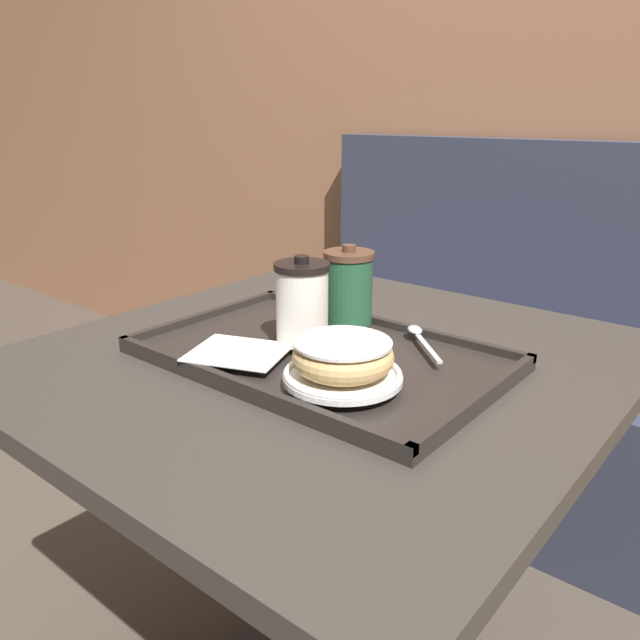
{
  "coord_description": "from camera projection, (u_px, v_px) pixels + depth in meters",
  "views": [
    {
      "loc": [
        0.56,
        -0.7,
        1.07
      ],
      "look_at": [
        0.01,
        -0.03,
        0.78
      ],
      "focal_mm": 35.0,
      "sensor_mm": 36.0,
      "label": 1
    }
  ],
  "objects": [
    {
      "name": "donut_chocolate_glazed",
      "position": [
        343.0,
        356.0,
        0.8
      ],
      "size": [
        0.13,
        0.13,
        0.04
      ],
      "color": "#DBB270",
      "rests_on": "plate_with_chocolate_donut"
    },
    {
      "name": "coffee_cup_front",
      "position": [
        302.0,
        302.0,
        0.92
      ],
      "size": [
        0.08,
        0.08,
        0.13
      ],
      "color": "white",
      "rests_on": "serving_tray"
    },
    {
      "name": "booth_bench",
      "position": [
        478.0,
        386.0,
        1.8
      ],
      "size": [
        1.17,
        0.44,
        1.0
      ],
      "color": "#33384C",
      "rests_on": "ground_plane"
    },
    {
      "name": "spoon",
      "position": [
        419.0,
        335.0,
        0.96
      ],
      "size": [
        0.12,
        0.11,
        0.01
      ],
      "rotation": [
        0.0,
        0.0,
        2.39
      ],
      "color": "silver",
      "rests_on": "serving_tray"
    },
    {
      "name": "coffee_cup_rear",
      "position": [
        349.0,
        287.0,
        1.01
      ],
      "size": [
        0.08,
        0.08,
        0.13
      ],
      "color": "#235638",
      "rests_on": "serving_tray"
    },
    {
      "name": "cafe_table",
      "position": [
        325.0,
        454.0,
        1.02
      ],
      "size": [
        0.83,
        0.86,
        0.72
      ],
      "color": "#38332D",
      "rests_on": "ground_plane"
    },
    {
      "name": "serving_tray",
      "position": [
        320.0,
        356.0,
        0.93
      ],
      "size": [
        0.53,
        0.34,
        0.02
      ],
      "color": "#282321",
      "rests_on": "cafe_table"
    },
    {
      "name": "plate_with_chocolate_donut",
      "position": [
        343.0,
        375.0,
        0.8
      ],
      "size": [
        0.16,
        0.16,
        0.01
      ],
      "color": "white",
      "rests_on": "serving_tray"
    },
    {
      "name": "wall_behind",
      "position": [
        592.0,
        59.0,
        1.61
      ],
      "size": [
        8.0,
        0.05,
        2.4
      ],
      "color": "#9E6B4C",
      "rests_on": "ground_plane"
    },
    {
      "name": "napkin_paper",
      "position": [
        238.0,
        352.0,
        0.9
      ],
      "size": [
        0.17,
        0.15,
        0.0
      ],
      "rotation": [
        0.0,
        0.0,
        0.37
      ],
      "color": "white",
      "rests_on": "serving_tray"
    }
  ]
}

